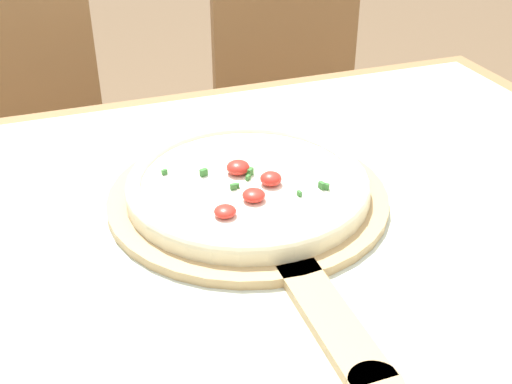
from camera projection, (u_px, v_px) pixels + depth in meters
dining_table at (289, 302)px, 0.84m from camera, size 1.13×0.91×0.75m
towel_cloth at (292, 226)px, 0.78m from camera, size 1.05×0.83×0.00m
pizza_peel at (253, 205)px, 0.80m from camera, size 0.36×0.54×0.01m
pizza at (248, 184)px, 0.81m from camera, size 0.31×0.31×0.04m
chair_left at (23, 155)px, 1.46m from camera, size 0.44×0.44×0.89m
chair_right at (295, 114)px, 1.65m from camera, size 0.43×0.43×0.89m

